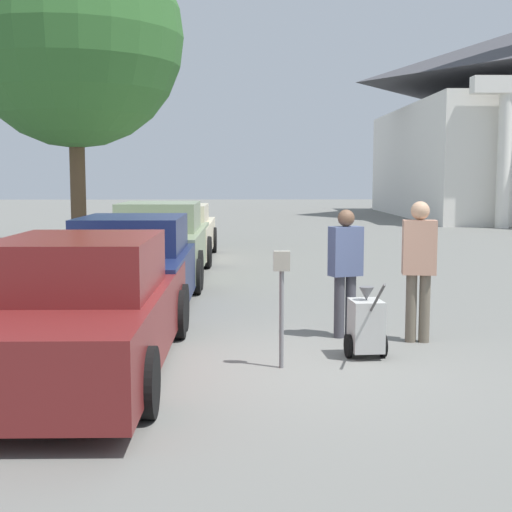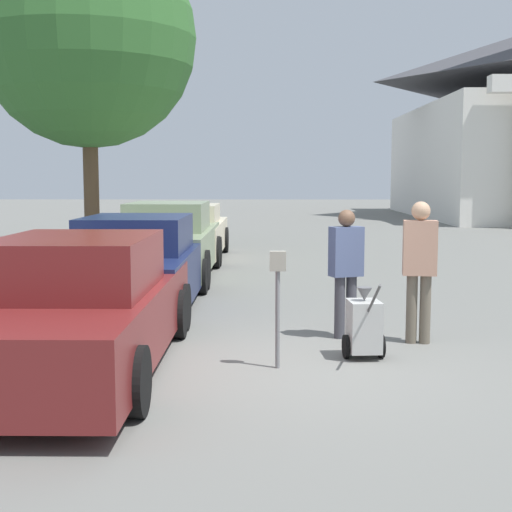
{
  "view_description": "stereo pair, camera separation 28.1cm",
  "coord_description": "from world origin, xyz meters",
  "px_view_note": "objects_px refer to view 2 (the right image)",
  "views": [
    {
      "loc": [
        -0.52,
        -7.82,
        2.13
      ],
      "look_at": [
        -0.36,
        1.42,
        1.1
      ],
      "focal_mm": 50.0,
      "sensor_mm": 36.0,
      "label": 1
    },
    {
      "loc": [
        -0.24,
        -7.82,
        2.13
      ],
      "look_at": [
        -0.36,
        1.42,
        1.1
      ],
      "focal_mm": 50.0,
      "sensor_mm": 36.0,
      "label": 2
    }
  ],
  "objects_px": {
    "parking_meter": "(278,287)",
    "person_worker": "(346,265)",
    "equipment_cart": "(364,326)",
    "parked_car_cream": "(188,233)",
    "person_supervisor": "(420,262)",
    "parked_car_maroon": "(81,309)",
    "parked_car_sage": "(170,243)",
    "parked_car_navy": "(139,267)"
  },
  "relations": [
    {
      "from": "parked_car_sage",
      "to": "parked_car_navy",
      "type": "bearing_deg",
      "value": -90.0
    },
    {
      "from": "parked_car_navy",
      "to": "parked_car_maroon",
      "type": "bearing_deg",
      "value": -90.0
    },
    {
      "from": "parked_car_sage",
      "to": "person_worker",
      "type": "height_order",
      "value": "person_worker"
    },
    {
      "from": "parked_car_navy",
      "to": "person_supervisor",
      "type": "bearing_deg",
      "value": -29.43
    },
    {
      "from": "parked_car_navy",
      "to": "parking_meter",
      "type": "distance_m",
      "value": 4.09
    },
    {
      "from": "parking_meter",
      "to": "parked_car_cream",
      "type": "bearing_deg",
      "value": 101.42
    },
    {
      "from": "parked_car_cream",
      "to": "person_supervisor",
      "type": "xyz_separation_m",
      "value": [
        3.98,
        -9.43,
        0.37
      ]
    },
    {
      "from": "equipment_cart",
      "to": "parked_car_sage",
      "type": "bearing_deg",
      "value": 110.74
    },
    {
      "from": "parking_meter",
      "to": "equipment_cart",
      "type": "relative_size",
      "value": 1.32
    },
    {
      "from": "parked_car_maroon",
      "to": "parked_car_sage",
      "type": "bearing_deg",
      "value": 90.0
    },
    {
      "from": "parked_car_maroon",
      "to": "parked_car_navy",
      "type": "bearing_deg",
      "value": 90.0
    },
    {
      "from": "parked_car_sage",
      "to": "equipment_cart",
      "type": "relative_size",
      "value": 5.11
    },
    {
      "from": "equipment_cart",
      "to": "parking_meter",
      "type": "bearing_deg",
      "value": -160.87
    },
    {
      "from": "parked_car_navy",
      "to": "equipment_cart",
      "type": "distance_m",
      "value": 4.39
    },
    {
      "from": "equipment_cart",
      "to": "parked_car_cream",
      "type": "bearing_deg",
      "value": 102.62
    },
    {
      "from": "parked_car_navy",
      "to": "parked_car_cream",
      "type": "relative_size",
      "value": 0.97
    },
    {
      "from": "parked_car_sage",
      "to": "person_supervisor",
      "type": "distance_m",
      "value": 7.14
    },
    {
      "from": "parking_meter",
      "to": "equipment_cart",
      "type": "distance_m",
      "value": 1.24
    },
    {
      "from": "parked_car_cream",
      "to": "equipment_cart",
      "type": "distance_m",
      "value": 10.69
    },
    {
      "from": "parked_car_sage",
      "to": "parked_car_cream",
      "type": "relative_size",
      "value": 1.0
    },
    {
      "from": "parked_car_cream",
      "to": "person_worker",
      "type": "bearing_deg",
      "value": -71.36
    },
    {
      "from": "parking_meter",
      "to": "person_worker",
      "type": "height_order",
      "value": "person_worker"
    },
    {
      "from": "parked_car_maroon",
      "to": "parking_meter",
      "type": "xyz_separation_m",
      "value": [
        2.15,
        0.13,
        0.24
      ]
    },
    {
      "from": "parked_car_navy",
      "to": "equipment_cart",
      "type": "relative_size",
      "value": 4.95
    },
    {
      "from": "parked_car_cream",
      "to": "person_supervisor",
      "type": "distance_m",
      "value": 10.24
    },
    {
      "from": "parking_meter",
      "to": "person_worker",
      "type": "relative_size",
      "value": 0.77
    },
    {
      "from": "equipment_cart",
      "to": "person_supervisor",
      "type": "bearing_deg",
      "value": 39.28
    },
    {
      "from": "parked_car_maroon",
      "to": "parked_car_cream",
      "type": "distance_m",
      "value": 10.79
    },
    {
      "from": "parked_car_maroon",
      "to": "equipment_cart",
      "type": "bearing_deg",
      "value": 10.39
    },
    {
      "from": "person_worker",
      "to": "parking_meter",
      "type": "bearing_deg",
      "value": 38.1
    },
    {
      "from": "parked_car_cream",
      "to": "parking_meter",
      "type": "bearing_deg",
      "value": -78.58
    },
    {
      "from": "parked_car_sage",
      "to": "equipment_cart",
      "type": "bearing_deg",
      "value": -64.59
    },
    {
      "from": "person_worker",
      "to": "person_supervisor",
      "type": "xyz_separation_m",
      "value": [
        0.9,
        -0.3,
        0.08
      ]
    },
    {
      "from": "parked_car_maroon",
      "to": "equipment_cart",
      "type": "xyz_separation_m",
      "value": [
        3.18,
        0.58,
        -0.3
      ]
    },
    {
      "from": "parking_meter",
      "to": "person_supervisor",
      "type": "bearing_deg",
      "value": 33.85
    },
    {
      "from": "parked_car_cream",
      "to": "parked_car_navy",
      "type": "bearing_deg",
      "value": -90.0
    },
    {
      "from": "parked_car_navy",
      "to": "parked_car_sage",
      "type": "xyz_separation_m",
      "value": [
        -0.0,
        3.67,
        0.05
      ]
    },
    {
      "from": "parked_car_maroon",
      "to": "person_worker",
      "type": "distance_m",
      "value": 3.51
    },
    {
      "from": "parked_car_sage",
      "to": "parked_car_cream",
      "type": "distance_m",
      "value": 3.52
    },
    {
      "from": "parked_car_cream",
      "to": "person_worker",
      "type": "xyz_separation_m",
      "value": [
        3.08,
        -9.13,
        0.29
      ]
    },
    {
      "from": "person_worker",
      "to": "parked_car_navy",
      "type": "bearing_deg",
      "value": -52.9
    },
    {
      "from": "parked_car_cream",
      "to": "parked_car_sage",
      "type": "bearing_deg",
      "value": -90.0
    }
  ]
}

